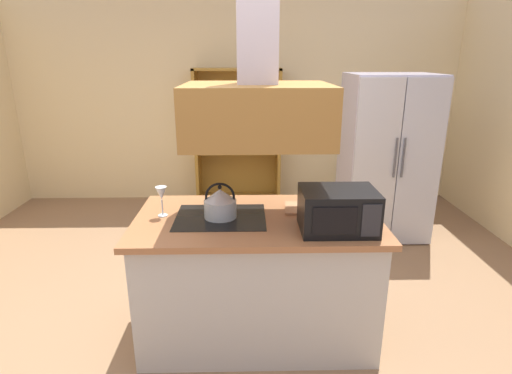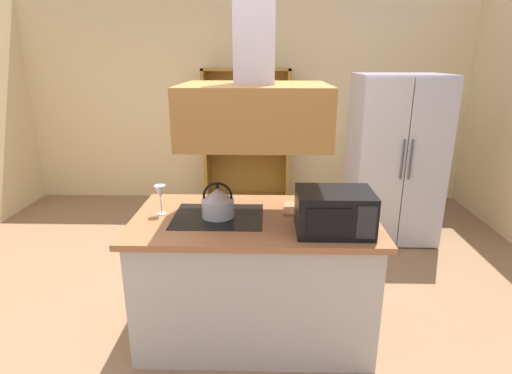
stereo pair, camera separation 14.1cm
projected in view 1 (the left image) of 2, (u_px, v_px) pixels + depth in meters
name	position (u px, v px, depth m)	size (l,w,h in m)	color
ground_plane	(230.00, 324.00, 3.09)	(7.80, 7.80, 0.00)	#8F6C4B
wall_back	(237.00, 101.00, 5.53)	(6.00, 0.12, 2.70)	beige
kitchen_island	(257.00, 276.00, 2.88)	(1.64, 0.92, 0.90)	#B9B6A9
range_hood	(257.00, 93.00, 2.50)	(0.90, 0.70, 1.29)	#9D6A2D
refrigerator	(386.00, 157.00, 4.45)	(0.90, 0.77, 1.76)	#B6B2C5
dish_cabinet	(238.00, 145.00, 5.50)	(1.12, 0.40, 1.79)	olive
kettle	(220.00, 203.00, 2.71)	(0.22, 0.22, 0.24)	#AEBAB9
cutting_board	(309.00, 209.00, 2.88)	(0.34, 0.24, 0.02)	#B57D50
microwave	(338.00, 210.00, 2.51)	(0.46, 0.35, 0.26)	black
wine_glass_on_counter	(161.00, 195.00, 2.72)	(0.08, 0.08, 0.21)	silver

